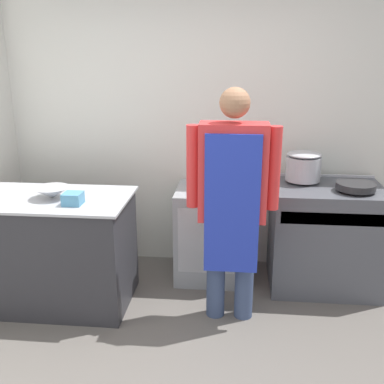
{
  "coord_description": "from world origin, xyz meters",
  "views": [
    {
      "loc": [
        0.39,
        -2.16,
        1.95
      ],
      "look_at": [
        0.08,
        1.02,
        0.95
      ],
      "focal_mm": 42.0,
      "sensor_mm": 36.0,
      "label": 1
    }
  ],
  "objects_px": {
    "fridge_unit": "(208,233)",
    "plastic_tub": "(73,199)",
    "stove": "(324,237)",
    "mixing_bowl": "(52,193)",
    "stock_pot": "(303,166)",
    "saute_pan": "(356,186)",
    "person_cook": "(232,194)"
  },
  "relations": [
    {
      "from": "fridge_unit",
      "to": "plastic_tub",
      "type": "bearing_deg",
      "value": -143.48
    },
    {
      "from": "stove",
      "to": "mixing_bowl",
      "type": "bearing_deg",
      "value": -166.76
    },
    {
      "from": "stove",
      "to": "stock_pot",
      "type": "bearing_deg",
      "value": 149.74
    },
    {
      "from": "mixing_bowl",
      "to": "saute_pan",
      "type": "height_order",
      "value": "mixing_bowl"
    },
    {
      "from": "stove",
      "to": "person_cook",
      "type": "distance_m",
      "value": 1.12
    },
    {
      "from": "stove",
      "to": "fridge_unit",
      "type": "distance_m",
      "value": 1.0
    },
    {
      "from": "plastic_tub",
      "to": "fridge_unit",
      "type": "bearing_deg",
      "value": 36.52
    },
    {
      "from": "stove",
      "to": "saute_pan",
      "type": "distance_m",
      "value": 0.53
    },
    {
      "from": "fridge_unit",
      "to": "stock_pot",
      "type": "distance_m",
      "value": 1.01
    },
    {
      "from": "saute_pan",
      "to": "plastic_tub",
      "type": "bearing_deg",
      "value": -166.32
    },
    {
      "from": "person_cook",
      "to": "fridge_unit",
      "type": "bearing_deg",
      "value": 107.36
    },
    {
      "from": "person_cook",
      "to": "plastic_tub",
      "type": "relative_size",
      "value": 12.9
    },
    {
      "from": "stock_pot",
      "to": "saute_pan",
      "type": "bearing_deg",
      "value": -31.45
    },
    {
      "from": "stove",
      "to": "mixing_bowl",
      "type": "distance_m",
      "value": 2.27
    },
    {
      "from": "stove",
      "to": "mixing_bowl",
      "type": "relative_size",
      "value": 3.36
    },
    {
      "from": "stove",
      "to": "stock_pot",
      "type": "relative_size",
      "value": 3.11
    },
    {
      "from": "stock_pot",
      "to": "saute_pan",
      "type": "height_order",
      "value": "stock_pot"
    },
    {
      "from": "plastic_tub",
      "to": "stock_pot",
      "type": "xyz_separation_m",
      "value": [
        1.74,
        0.75,
        0.1
      ]
    },
    {
      "from": "mixing_bowl",
      "to": "stock_pot",
      "type": "xyz_separation_m",
      "value": [
        1.95,
        0.63,
        0.1
      ]
    },
    {
      "from": "person_cook",
      "to": "plastic_tub",
      "type": "height_order",
      "value": "person_cook"
    },
    {
      "from": "fridge_unit",
      "to": "plastic_tub",
      "type": "height_order",
      "value": "plastic_tub"
    },
    {
      "from": "stove",
      "to": "fridge_unit",
      "type": "bearing_deg",
      "value": 175.96
    },
    {
      "from": "person_cook",
      "to": "stock_pot",
      "type": "xyz_separation_m",
      "value": [
        0.59,
        0.7,
        0.05
      ]
    },
    {
      "from": "person_cook",
      "to": "plastic_tub",
      "type": "bearing_deg",
      "value": -177.53
    },
    {
      "from": "fridge_unit",
      "to": "mixing_bowl",
      "type": "xyz_separation_m",
      "value": [
        -1.16,
        -0.58,
        0.52
      ]
    },
    {
      "from": "stove",
      "to": "plastic_tub",
      "type": "bearing_deg",
      "value": -161.97
    },
    {
      "from": "fridge_unit",
      "to": "mixing_bowl",
      "type": "distance_m",
      "value": 1.4
    },
    {
      "from": "stove",
      "to": "person_cook",
      "type": "xyz_separation_m",
      "value": [
        -0.79,
        -0.58,
        0.54
      ]
    },
    {
      "from": "fridge_unit",
      "to": "person_cook",
      "type": "relative_size",
      "value": 0.47
    },
    {
      "from": "stove",
      "to": "plastic_tub",
      "type": "xyz_separation_m",
      "value": [
        -1.95,
        -0.63,
        0.49
      ]
    },
    {
      "from": "stove",
      "to": "saute_pan",
      "type": "height_order",
      "value": "saute_pan"
    },
    {
      "from": "fridge_unit",
      "to": "mixing_bowl",
      "type": "bearing_deg",
      "value": -153.52
    }
  ]
}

